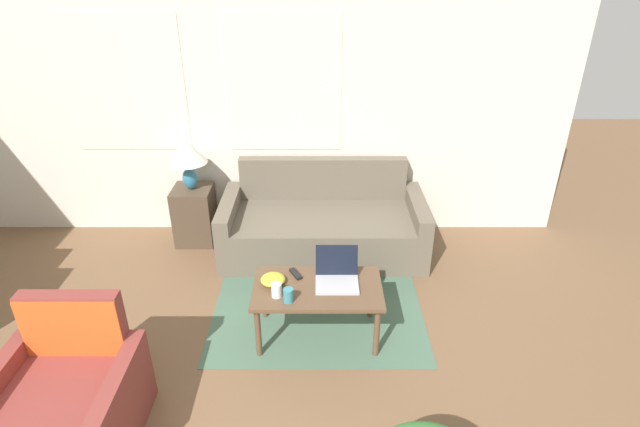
{
  "coord_description": "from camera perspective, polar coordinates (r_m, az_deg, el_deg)",
  "views": [
    {
      "loc": [
        1.0,
        -0.74,
        2.65
      ],
      "look_at": [
        1.01,
        2.89,
        0.75
      ],
      "focal_mm": 28.0,
      "sensor_mm": 36.0,
      "label": 1
    }
  ],
  "objects": [
    {
      "name": "wall_back",
      "position": [
        5.06,
        -11.76,
        11.64
      ],
      "size": [
        6.94,
        0.06,
        2.6
      ],
      "color": "silver",
      "rests_on": "ground_plane"
    },
    {
      "name": "rug",
      "position": [
        4.49,
        -0.31,
        -8.46
      ],
      "size": [
        1.73,
        1.97,
        0.01
      ],
      "color": "#476651",
      "rests_on": "ground_plane"
    },
    {
      "name": "snack_bowl",
      "position": [
        3.77,
        -5.47,
        -7.52
      ],
      "size": [
        0.18,
        0.18,
        0.06
      ],
      "color": "gold",
      "rests_on": "coffee_table"
    },
    {
      "name": "tv_remote",
      "position": [
        3.86,
        -2.88,
        -6.9
      ],
      "size": [
        0.11,
        0.15,
        0.02
      ],
      "color": "black",
      "rests_on": "coffee_table"
    },
    {
      "name": "cup_yellow",
      "position": [
        3.63,
        -5.05,
        -8.71
      ],
      "size": [
        0.08,
        0.08,
        0.11
      ],
      "color": "white",
      "rests_on": "coffee_table"
    },
    {
      "name": "armchair",
      "position": [
        3.54,
        -26.84,
        -18.57
      ],
      "size": [
        0.81,
        0.74,
        0.85
      ],
      "color": "brown",
      "rests_on": "ground_plane"
    },
    {
      "name": "side_table",
      "position": [
        5.21,
        -14.18,
        -0.15
      ],
      "size": [
        0.38,
        0.38,
        0.59
      ],
      "color": "#4C3D2D",
      "rests_on": "ground_plane"
    },
    {
      "name": "coffee_table",
      "position": [
        3.77,
        -0.36,
        -9.04
      ],
      "size": [
        0.96,
        0.55,
        0.45
      ],
      "color": "brown",
      "rests_on": "ground_plane"
    },
    {
      "name": "couch",
      "position": [
        4.93,
        0.27,
        -1.4
      ],
      "size": [
        1.95,
        0.9,
        0.85
      ],
      "color": "#665B4C",
      "rests_on": "ground_plane"
    },
    {
      "name": "cup_navy",
      "position": [
        3.57,
        -3.71,
        -9.3
      ],
      "size": [
        0.07,
        0.07,
        0.1
      ],
      "color": "teal",
      "rests_on": "coffee_table"
    },
    {
      "name": "table_lamp",
      "position": [
        4.96,
        -15.03,
        6.46
      ],
      "size": [
        0.38,
        0.38,
        0.5
      ],
      "color": "teal",
      "rests_on": "side_table"
    },
    {
      "name": "laptop",
      "position": [
        3.76,
        1.87,
        -7.07
      ],
      "size": [
        0.32,
        0.3,
        0.25
      ],
      "color": "#B7B7BC",
      "rests_on": "coffee_table"
    }
  ]
}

